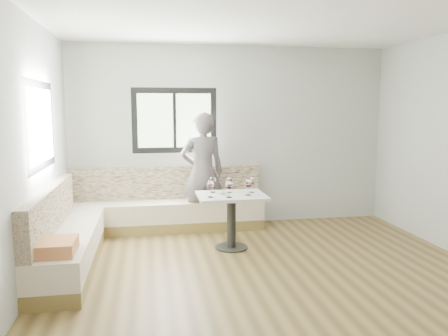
{
  "coord_description": "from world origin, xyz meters",
  "views": [
    {
      "loc": [
        -1.31,
        -4.28,
        1.86
      ],
      "look_at": [
        -0.33,
        1.32,
        1.06
      ],
      "focal_mm": 35.0,
      "sensor_mm": 36.0,
      "label": 1
    }
  ],
  "objects": [
    {
      "name": "wine_glass_e",
      "position": [
        0.03,
        1.3,
        0.88
      ],
      "size": [
        0.1,
        0.1,
        0.22
      ],
      "color": "white",
      "rests_on": "table"
    },
    {
      "name": "wine_glass_a",
      "position": [
        -0.55,
        1.08,
        0.88
      ],
      "size": [
        0.1,
        0.1,
        0.22
      ],
      "color": "white",
      "rests_on": "table"
    },
    {
      "name": "room",
      "position": [
        -0.08,
        0.08,
        1.41
      ],
      "size": [
        5.01,
        5.01,
        2.81
      ],
      "color": "brown",
      "rests_on": "ground"
    },
    {
      "name": "banquette",
      "position": [
        -1.59,
        1.61,
        0.33
      ],
      "size": [
        2.9,
        2.8,
        0.95
      ],
      "color": "olive",
      "rests_on": "ground"
    },
    {
      "name": "wine_glass_f",
      "position": [
        -0.47,
        1.4,
        0.88
      ],
      "size": [
        0.1,
        0.1,
        0.22
      ],
      "color": "white",
      "rests_on": "table"
    },
    {
      "name": "wine_glass_b",
      "position": [
        -0.32,
        1.03,
        0.88
      ],
      "size": [
        0.1,
        0.1,
        0.22
      ],
      "color": "white",
      "rests_on": "table"
    },
    {
      "name": "person",
      "position": [
        -0.52,
        2.11,
        0.89
      ],
      "size": [
        0.68,
        0.47,
        1.78
      ],
      "primitive_type": "imported",
      "rotation": [
        0.0,
        0.0,
        3.21
      ],
      "color": "#5A5154",
      "rests_on": "ground"
    },
    {
      "name": "olive_ramekin",
      "position": [
        -0.38,
        1.27,
        0.74
      ],
      "size": [
        0.1,
        0.1,
        0.04
      ],
      "color": "white",
      "rests_on": "table"
    },
    {
      "name": "wine_glass_c",
      "position": [
        -0.05,
        1.12,
        0.88
      ],
      "size": [
        0.1,
        0.1,
        0.22
      ],
      "color": "white",
      "rests_on": "table"
    },
    {
      "name": "wine_glass_d",
      "position": [
        -0.25,
        1.35,
        0.88
      ],
      "size": [
        0.1,
        0.1,
        0.22
      ],
      "color": "white",
      "rests_on": "table"
    },
    {
      "name": "table",
      "position": [
        -0.25,
        1.22,
        0.54
      ],
      "size": [
        0.88,
        0.69,
        0.72
      ],
      "rotation": [
        0.0,
        0.0,
        0.0
      ],
      "color": "black",
      "rests_on": "ground"
    }
  ]
}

